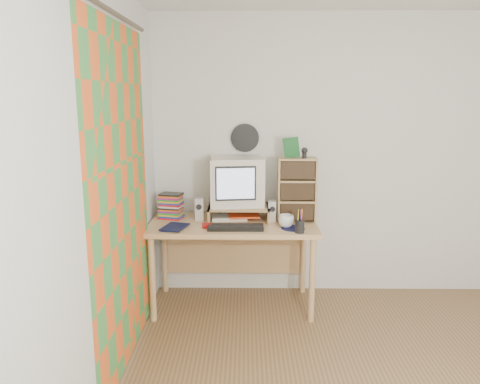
{
  "coord_description": "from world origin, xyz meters",
  "views": [
    {
      "loc": [
        -0.92,
        -2.42,
        1.81
      ],
      "look_at": [
        -0.97,
        1.33,
        1.02
      ],
      "focal_mm": 35.0,
      "sensor_mm": 36.0,
      "label": 1
    }
  ],
  "objects_px": {
    "desk": "(233,236)",
    "crt_monitor": "(236,181)",
    "dvd_stack": "(171,203)",
    "diary": "(165,225)",
    "keyboard": "(236,227)",
    "cd_rack": "(297,189)",
    "mug": "(286,221)"
  },
  "relations": [
    {
      "from": "crt_monitor",
      "to": "diary",
      "type": "distance_m",
      "value": 0.72
    },
    {
      "from": "keyboard",
      "to": "mug",
      "type": "bearing_deg",
      "value": 9.0
    },
    {
      "from": "diary",
      "to": "crt_monitor",
      "type": "bearing_deg",
      "value": 43.28
    },
    {
      "from": "dvd_stack",
      "to": "mug",
      "type": "bearing_deg",
      "value": -1.91
    },
    {
      "from": "desk",
      "to": "mug",
      "type": "xyz_separation_m",
      "value": [
        0.44,
        -0.19,
        0.18
      ]
    },
    {
      "from": "keyboard",
      "to": "mug",
      "type": "relative_size",
      "value": 3.51
    },
    {
      "from": "dvd_stack",
      "to": "cd_rack",
      "type": "height_order",
      "value": "cd_rack"
    },
    {
      "from": "keyboard",
      "to": "diary",
      "type": "xyz_separation_m",
      "value": [
        -0.58,
        0.04,
        0.01
      ]
    },
    {
      "from": "cd_rack",
      "to": "diary",
      "type": "distance_m",
      "value": 1.14
    },
    {
      "from": "cd_rack",
      "to": "diary",
      "type": "height_order",
      "value": "cd_rack"
    },
    {
      "from": "dvd_stack",
      "to": "mug",
      "type": "distance_m",
      "value": 1.02
    },
    {
      "from": "dvd_stack",
      "to": "keyboard",
      "type": "bearing_deg",
      "value": -16.92
    },
    {
      "from": "keyboard",
      "to": "cd_rack",
      "type": "distance_m",
      "value": 0.64
    },
    {
      "from": "desk",
      "to": "crt_monitor",
      "type": "relative_size",
      "value": 3.23
    },
    {
      "from": "crt_monitor",
      "to": "cd_rack",
      "type": "xyz_separation_m",
      "value": [
        0.51,
        -0.07,
        -0.06
      ]
    },
    {
      "from": "desk",
      "to": "keyboard",
      "type": "distance_m",
      "value": 0.3
    },
    {
      "from": "cd_rack",
      "to": "diary",
      "type": "bearing_deg",
      "value": -167.1
    },
    {
      "from": "keyboard",
      "to": "mug",
      "type": "height_order",
      "value": "mug"
    },
    {
      "from": "cd_rack",
      "to": "diary",
      "type": "relative_size",
      "value": 2.54
    },
    {
      "from": "desk",
      "to": "keyboard",
      "type": "relative_size",
      "value": 3.14
    },
    {
      "from": "crt_monitor",
      "to": "mug",
      "type": "relative_size",
      "value": 3.42
    },
    {
      "from": "desk",
      "to": "dvd_stack",
      "type": "xyz_separation_m",
      "value": [
        -0.54,
        0.06,
        0.27
      ]
    },
    {
      "from": "keyboard",
      "to": "cd_rack",
      "type": "relative_size",
      "value": 0.83
    },
    {
      "from": "cd_rack",
      "to": "diary",
      "type": "xyz_separation_m",
      "value": [
        -1.09,
        -0.24,
        -0.25
      ]
    },
    {
      "from": "crt_monitor",
      "to": "cd_rack",
      "type": "distance_m",
      "value": 0.52
    },
    {
      "from": "desk",
      "to": "diary",
      "type": "height_order",
      "value": "diary"
    },
    {
      "from": "desk",
      "to": "mug",
      "type": "relative_size",
      "value": 11.03
    },
    {
      "from": "crt_monitor",
      "to": "keyboard",
      "type": "xyz_separation_m",
      "value": [
        0.0,
        -0.35,
        -0.31
      ]
    },
    {
      "from": "keyboard",
      "to": "diary",
      "type": "relative_size",
      "value": 2.1
    },
    {
      "from": "desk",
      "to": "cd_rack",
      "type": "relative_size",
      "value": 2.59
    },
    {
      "from": "crt_monitor",
      "to": "keyboard",
      "type": "relative_size",
      "value": 0.97
    },
    {
      "from": "desk",
      "to": "crt_monitor",
      "type": "bearing_deg",
      "value": 73.46
    }
  ]
}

